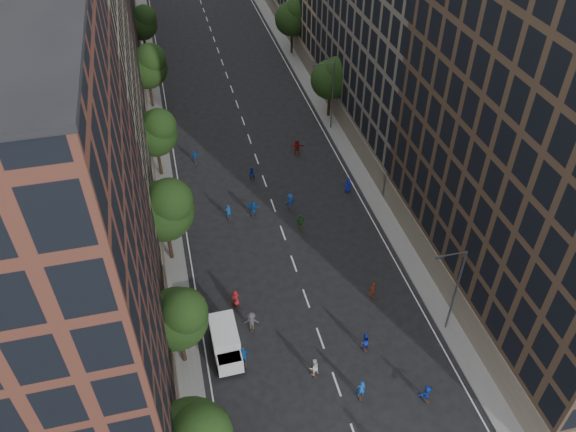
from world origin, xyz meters
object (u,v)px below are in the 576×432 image
(streetlamp_near, at_px, (454,287))
(skater_2, at_px, (364,342))
(cargo_van, at_px, (226,342))
(skater_1, at_px, (361,389))
(streetlamp_far, at_px, (331,92))

(streetlamp_near, relative_size, skater_2, 5.26)
(cargo_van, relative_size, skater_1, 2.61)
(streetlamp_far, height_order, cargo_van, streetlamp_far)
(skater_1, bearing_deg, cargo_van, -23.86)
(streetlamp_near, xyz_separation_m, streetlamp_far, (0.00, 33.00, 0.00))
(skater_1, bearing_deg, skater_2, -102.19)
(cargo_van, xyz_separation_m, skater_2, (10.96, -2.30, -0.46))
(streetlamp_far, xyz_separation_m, cargo_van, (-18.17, -31.04, -3.84))
(streetlamp_near, height_order, skater_2, streetlamp_near)
(streetlamp_near, xyz_separation_m, cargo_van, (-18.17, 1.96, -3.84))
(cargo_van, bearing_deg, streetlamp_near, -6.93)
(streetlamp_near, distance_m, cargo_van, 18.67)
(streetlamp_near, relative_size, streetlamp_far, 1.00)
(cargo_van, bearing_deg, skater_2, -12.64)
(streetlamp_far, xyz_separation_m, skater_2, (-7.21, -33.34, -4.31))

